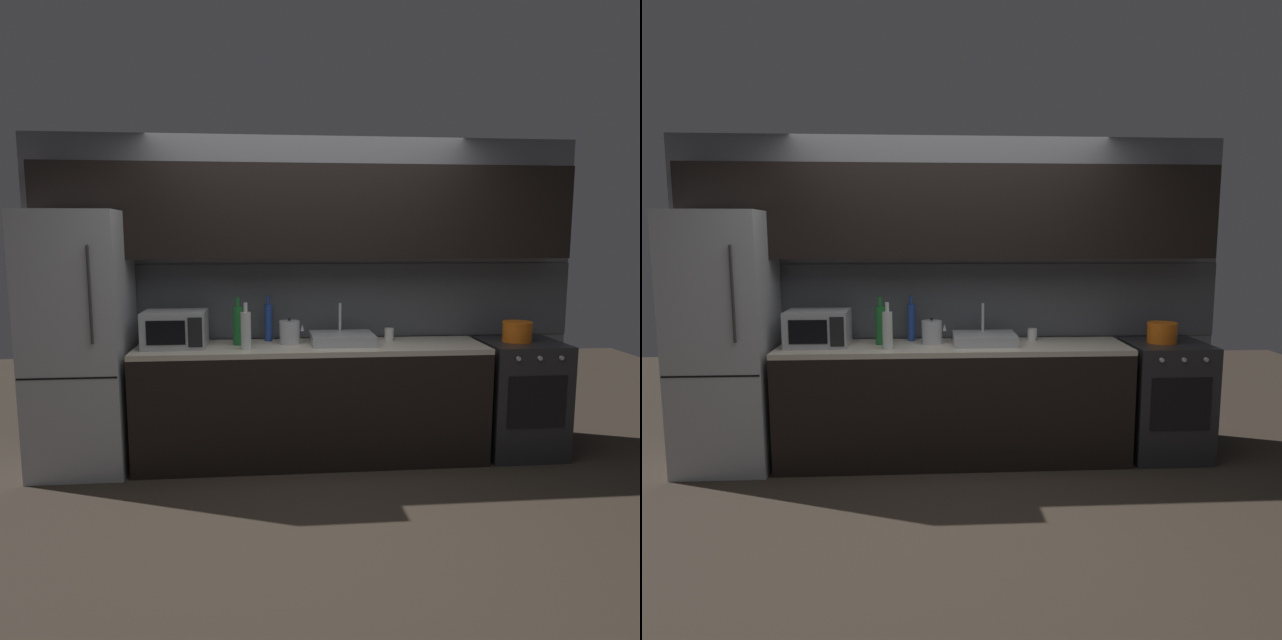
# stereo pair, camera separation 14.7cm
# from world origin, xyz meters

# --- Properties ---
(ground_plane) EXTENTS (10.00, 10.00, 0.00)m
(ground_plane) POSITION_xyz_m (0.00, 0.00, 0.00)
(ground_plane) COLOR #2D261E
(back_wall) EXTENTS (4.38, 0.44, 2.50)m
(back_wall) POSITION_xyz_m (0.00, 1.20, 1.55)
(back_wall) COLOR slate
(back_wall) RESTS_ON ground
(counter_run) EXTENTS (2.64, 0.60, 0.90)m
(counter_run) POSITION_xyz_m (0.00, 0.90, 0.45)
(counter_run) COLOR black
(counter_run) RESTS_ON ground
(refrigerator) EXTENTS (0.68, 0.69, 1.90)m
(refrigerator) POSITION_xyz_m (-1.70, 0.90, 0.95)
(refrigerator) COLOR #ADAFB5
(refrigerator) RESTS_ON ground
(oven_range) EXTENTS (0.60, 0.62, 0.90)m
(oven_range) POSITION_xyz_m (1.66, 0.90, 0.45)
(oven_range) COLOR #232326
(oven_range) RESTS_ON ground
(microwave) EXTENTS (0.46, 0.35, 0.27)m
(microwave) POSITION_xyz_m (-1.02, 0.92, 1.04)
(microwave) COLOR #A8AAAF
(microwave) RESTS_ON counter_run
(sink_basin) EXTENTS (0.48, 0.38, 0.30)m
(sink_basin) POSITION_xyz_m (0.24, 0.93, 0.94)
(sink_basin) COLOR #ADAFB5
(sink_basin) RESTS_ON counter_run
(kettle) EXTENTS (0.19, 0.16, 0.20)m
(kettle) POSITION_xyz_m (-0.17, 0.96, 0.99)
(kettle) COLOR #B7BABF
(kettle) RESTS_ON counter_run
(wine_bottle_blue) EXTENTS (0.06, 0.06, 0.36)m
(wine_bottle_blue) POSITION_xyz_m (-0.33, 1.11, 1.05)
(wine_bottle_blue) COLOR #234299
(wine_bottle_blue) RESTS_ON counter_run
(wine_bottle_clear) EXTENTS (0.07, 0.07, 0.34)m
(wine_bottle_clear) POSITION_xyz_m (-0.49, 0.78, 1.04)
(wine_bottle_clear) COLOR silver
(wine_bottle_clear) RESTS_ON counter_run
(wine_bottle_green) EXTENTS (0.08, 0.08, 0.37)m
(wine_bottle_green) POSITION_xyz_m (-0.56, 0.96, 1.05)
(wine_bottle_green) COLOR #1E6B2D
(wine_bottle_green) RESTS_ON counter_run
(mug_white) EXTENTS (0.07, 0.07, 0.09)m
(mug_white) POSITION_xyz_m (0.63, 1.06, 0.95)
(mug_white) COLOR silver
(mug_white) RESTS_ON counter_run
(cooking_pot) EXTENTS (0.23, 0.23, 0.16)m
(cooking_pot) POSITION_xyz_m (1.62, 0.90, 0.98)
(cooking_pot) COLOR orange
(cooking_pot) RESTS_ON oven_range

